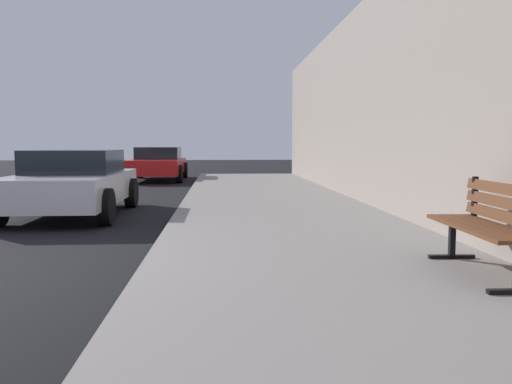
# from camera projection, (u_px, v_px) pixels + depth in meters

# --- Properties ---
(sidewalk) EXTENTS (4.00, 32.00, 0.15)m
(sidewalk) POSITION_uv_depth(u_px,v_px,m) (325.00, 261.00, 5.84)
(sidewalk) COLOR gray
(sidewalk) RESTS_ON ground_plane
(bench) EXTENTS (0.56, 1.60, 0.89)m
(bench) POSITION_uv_depth(u_px,v_px,m) (491.00, 221.00, 4.91)
(bench) COLOR brown
(bench) RESTS_ON sidewalk
(car_silver) EXTENTS (2.03, 4.00, 1.27)m
(car_silver) POSITION_uv_depth(u_px,v_px,m) (73.00, 182.00, 10.05)
(car_silver) COLOR #B7B7BF
(car_silver) RESTS_ON ground_plane
(car_red) EXTENTS (2.03, 4.38, 1.27)m
(car_red) POSITION_uv_depth(u_px,v_px,m) (158.00, 163.00, 19.87)
(car_red) COLOR red
(car_red) RESTS_ON ground_plane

